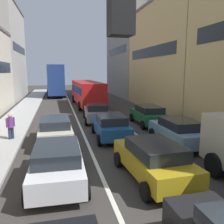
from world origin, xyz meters
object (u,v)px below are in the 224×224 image
hatchback_centre_lane_third (111,126)px  wagon_right_lane_far (149,115)px  sedan_right_lane_behind_truck (178,131)px  pedestrian_near_kerb (11,126)px  coupe_centre_lane_fourth (96,112)px  bus_mid_queue_primary (87,91)px  sedan_left_lane_third (55,130)px  bus_far_queue_secondary (55,79)px  wagon_left_lane_second (57,162)px  sedan_centre_lane_second (153,159)px

hatchback_centre_lane_third → wagon_right_lane_far: same height
hatchback_centre_lane_third → sedan_right_lane_behind_truck: (3.40, -2.21, 0.00)m
pedestrian_near_kerb → sedan_right_lane_behind_truck: bearing=-143.6°
sedan_right_lane_behind_truck → wagon_right_lane_far: (0.29, 5.21, 0.00)m
coupe_centre_lane_fourth → bus_mid_queue_primary: size_ratio=0.42×
hatchback_centre_lane_third → sedan_left_lane_third: (-3.34, -0.26, 0.00)m
coupe_centre_lane_fourth → wagon_right_lane_far: bearing=-115.4°
sedan_left_lane_third → bus_far_queue_secondary: size_ratio=0.41×
hatchback_centre_lane_third → wagon_left_lane_second: bearing=151.2°
pedestrian_near_kerb → sedan_left_lane_third: bearing=-146.8°
sedan_right_lane_behind_truck → pedestrian_near_kerb: bearing=72.4°
coupe_centre_lane_fourth → sedan_left_lane_third: bearing=152.4°
sedan_left_lane_third → wagon_right_lane_far: size_ratio=1.00×
wagon_right_lane_far → pedestrian_near_kerb: pedestrian_near_kerb is taller
sedan_centre_lane_second → bus_mid_queue_primary: (-0.07, 19.70, 0.96)m
sedan_centre_lane_second → coupe_centre_lane_fourth: same height
sedan_right_lane_behind_truck → wagon_right_lane_far: size_ratio=0.99×
sedan_centre_lane_second → sedan_right_lane_behind_truck: bearing=-43.1°
wagon_right_lane_far → bus_mid_queue_primary: bearing=19.1°
sedan_centre_lane_second → sedan_left_lane_third: size_ratio=1.01×
wagon_left_lane_second → sedan_left_lane_third: size_ratio=1.00×
hatchback_centre_lane_third → bus_far_queue_secondary: bearing=9.2°
sedan_centre_lane_second → wagon_right_lane_far: (3.36, 8.90, 0.00)m
sedan_centre_lane_second → coupe_centre_lane_fourth: size_ratio=1.00×
sedan_right_lane_behind_truck → pedestrian_near_kerb: size_ratio=2.60×
bus_mid_queue_primary → bus_far_queue_secondary: size_ratio=1.00×
coupe_centre_lane_fourth → wagon_left_lane_second: bearing=167.0°
sedan_centre_lane_second → hatchback_centre_lane_third: size_ratio=1.01×
coupe_centre_lane_fourth → bus_far_queue_secondary: size_ratio=0.42×
sedan_centre_lane_second → pedestrian_near_kerb: pedestrian_near_kerb is taller
hatchback_centre_lane_third → pedestrian_near_kerb: size_ratio=2.63×
hatchback_centre_lane_third → coupe_centre_lane_fourth: 5.10m
bus_mid_queue_primary → pedestrian_near_kerb: size_ratio=6.36×
wagon_left_lane_second → bus_mid_queue_primary: bearing=-9.2°
wagon_left_lane_second → coupe_centre_lane_fourth: (3.20, 10.51, 0.00)m
wagon_left_lane_second → hatchback_centre_lane_third: 6.31m
sedan_right_lane_behind_truck → bus_mid_queue_primary: bus_mid_queue_primary is taller
sedan_left_lane_third → bus_mid_queue_primary: (3.61, 14.07, 0.96)m
sedan_left_lane_third → wagon_left_lane_second: bearing=179.9°
pedestrian_near_kerb → wagon_right_lane_far: bearing=-112.8°
sedan_centre_lane_second → sedan_left_lane_third: bearing=29.8°
hatchback_centre_lane_third → bus_mid_queue_primary: (0.27, 13.81, 0.96)m
sedan_centre_lane_second → sedan_right_lane_behind_truck: (3.07, 3.69, 0.00)m
bus_mid_queue_primary → pedestrian_near_kerb: (-6.17, -13.11, -0.81)m
sedan_left_lane_third → pedestrian_near_kerb: 2.74m
wagon_right_lane_far → bus_mid_queue_primary: size_ratio=0.41×
sedan_centre_lane_second → wagon_left_lane_second: bearing=79.0°
pedestrian_near_kerb → sedan_centre_lane_second: bearing=-172.9°
sedan_left_lane_third → sedan_right_lane_behind_truck: size_ratio=1.01×
wagon_left_lane_second → coupe_centre_lane_fourth: 10.99m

